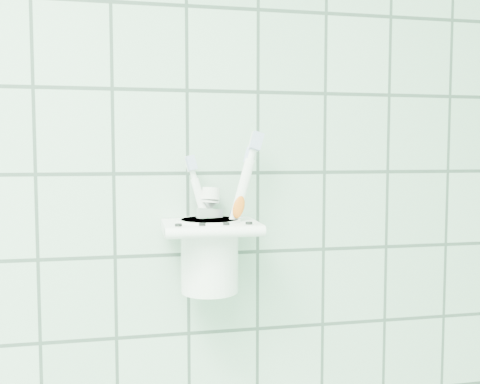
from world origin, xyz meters
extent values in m
cube|color=white|center=(0.63, 1.19, 1.29)|extent=(0.05, 0.02, 0.04)
cube|color=white|center=(0.63, 1.15, 1.30)|extent=(0.13, 0.10, 0.01)
cylinder|color=white|center=(0.63, 1.10, 1.30)|extent=(0.13, 0.01, 0.01)
cylinder|color=black|center=(0.59, 1.12, 1.30)|extent=(0.01, 0.01, 0.00)
cylinder|color=black|center=(0.62, 1.12, 1.30)|extent=(0.01, 0.01, 0.00)
cylinder|color=black|center=(0.65, 1.12, 1.30)|extent=(0.01, 0.01, 0.00)
cylinder|color=black|center=(0.68, 1.12, 1.30)|extent=(0.01, 0.01, 0.00)
cylinder|color=white|center=(0.63, 1.16, 1.26)|extent=(0.08, 0.08, 0.10)
cylinder|color=white|center=(0.63, 1.16, 1.30)|extent=(0.08, 0.08, 0.01)
cylinder|color=black|center=(0.63, 1.16, 1.30)|extent=(0.07, 0.07, 0.00)
cylinder|color=white|center=(0.65, 1.16, 1.29)|extent=(0.05, 0.03, 0.15)
cylinder|color=white|center=(0.65, 1.16, 1.37)|extent=(0.01, 0.01, 0.02)
cube|color=silver|center=(0.65, 1.16, 1.39)|extent=(0.02, 0.01, 0.02)
cube|color=white|center=(0.65, 1.16, 1.39)|extent=(0.02, 0.01, 0.02)
ellipsoid|color=green|center=(0.65, 1.16, 1.31)|extent=(0.02, 0.01, 0.03)
cylinder|color=white|center=(0.64, 1.15, 1.30)|extent=(0.06, 0.03, 0.16)
cylinder|color=white|center=(0.64, 1.15, 1.38)|extent=(0.02, 0.01, 0.02)
cube|color=silver|center=(0.64, 1.14, 1.40)|extent=(0.02, 0.01, 0.02)
cube|color=white|center=(0.64, 1.15, 1.40)|extent=(0.02, 0.01, 0.03)
ellipsoid|color=#1E38A5|center=(0.64, 1.14, 1.31)|extent=(0.02, 0.01, 0.03)
cylinder|color=white|center=(0.64, 1.14, 1.30)|extent=(0.07, 0.04, 0.17)
cylinder|color=white|center=(0.64, 1.14, 1.40)|extent=(0.02, 0.01, 0.03)
cube|color=silver|center=(0.64, 1.13, 1.42)|extent=(0.02, 0.01, 0.03)
cube|color=white|center=(0.64, 1.14, 1.42)|extent=(0.02, 0.01, 0.03)
ellipsoid|color=orange|center=(0.64, 1.13, 1.33)|extent=(0.02, 0.01, 0.03)
cube|color=silver|center=(0.63, 1.16, 1.27)|extent=(0.04, 0.03, 0.10)
cube|color=silver|center=(0.63, 1.16, 1.22)|extent=(0.04, 0.01, 0.01)
cone|color=silver|center=(0.63, 1.16, 1.32)|extent=(0.04, 0.04, 0.02)
cylinder|color=white|center=(0.63, 1.16, 1.34)|extent=(0.03, 0.03, 0.03)
camera|label=1|loc=(0.53, 0.45, 1.39)|focal=40.00mm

